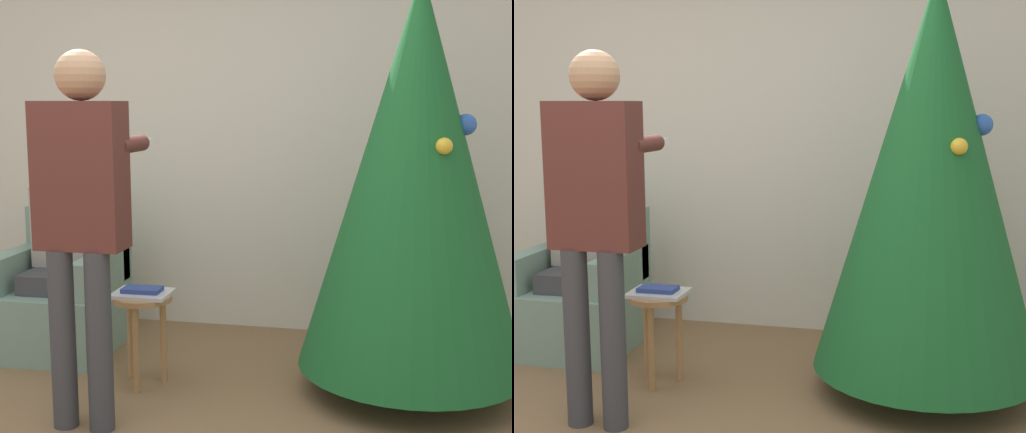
% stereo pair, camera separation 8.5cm
% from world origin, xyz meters
% --- Properties ---
extents(wall_back, '(8.00, 0.06, 2.70)m').
position_xyz_m(wall_back, '(0.00, 2.23, 1.35)').
color(wall_back, beige).
rests_on(wall_back, ground_plane).
extents(christmas_tree, '(1.19, 1.19, 2.19)m').
position_xyz_m(christmas_tree, '(1.33, 1.27, 1.17)').
color(christmas_tree, brown).
rests_on(christmas_tree, ground_plane).
extents(armchair, '(0.68, 0.73, 0.87)m').
position_xyz_m(armchair, '(-0.80, 1.54, 0.31)').
color(armchair, gray).
rests_on(armchair, ground_plane).
extents(person_seated, '(0.36, 0.46, 1.22)m').
position_xyz_m(person_seated, '(-0.80, 1.52, 0.66)').
color(person_seated, '#38383D').
rests_on(person_seated, ground_plane).
extents(person_standing, '(0.43, 0.57, 1.77)m').
position_xyz_m(person_standing, '(-0.18, 0.56, 1.07)').
color(person_standing, '#38383D').
rests_on(person_standing, ground_plane).
extents(side_stool, '(0.32, 0.32, 0.50)m').
position_xyz_m(side_stool, '(-0.09, 1.07, 0.39)').
color(side_stool, '#A37547').
rests_on(side_stool, ground_plane).
extents(laptop, '(0.31, 0.24, 0.02)m').
position_xyz_m(laptop, '(-0.09, 1.07, 0.51)').
color(laptop, silver).
rests_on(laptop, side_stool).
extents(book, '(0.21, 0.12, 0.02)m').
position_xyz_m(book, '(-0.09, 1.07, 0.54)').
color(book, navy).
rests_on(book, laptop).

